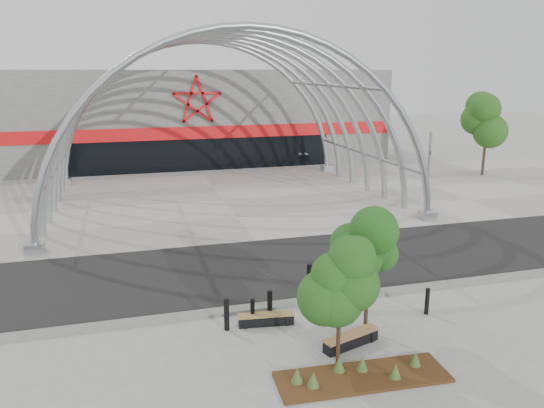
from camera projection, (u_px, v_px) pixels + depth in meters
The scene contains 18 objects.
ground at pixel (302, 300), 19.09m from camera, with size 140.00×140.00×0.00m, color gray.
road at pixel (275, 266), 22.36m from camera, with size 140.00×7.00×0.02m, color black.
forecourt at pixel (223, 200), 33.54m from camera, with size 60.00×17.00×0.04m, color #9D988D.
kerb at pixel (304, 302), 18.85m from camera, with size 60.00×0.50×0.12m, color slate.
arena_building at pixel (187, 114), 49.30m from camera, with size 34.00×15.24×8.00m.
vault_canopy at pixel (223, 200), 33.54m from camera, with size 20.80×15.80×20.36m.
planting_bed at pixel (360, 374), 14.26m from camera, with size 4.76×1.70×0.50m.
signal_pole at pixel (428, 174), 29.07m from camera, with size 0.27×0.68×4.79m.
street_tree_0 at pixel (340, 279), 14.19m from camera, with size 1.61×1.61×3.67m.
street_tree_1 at pixel (369, 248), 16.22m from camera, with size 1.63×1.63×3.85m.
bench_0 at pixel (266, 319), 17.22m from camera, with size 1.88×0.63×0.39m.
bench_1 at pixel (351, 340), 15.89m from camera, with size 1.99×1.02×0.41m.
bollard_0 at pixel (227, 314), 16.81m from camera, with size 0.17×0.17×1.06m, color black.
bollard_1 at pixel (253, 312), 17.21m from camera, with size 0.14×0.14×0.88m, color black.
bollard_2 at pixel (270, 306), 17.42m from camera, with size 0.17×0.17×1.06m, color black.
bollard_3 at pixel (309, 279), 19.59m from camera, with size 0.18×0.18×1.13m, color black.
bollard_4 at pixel (427, 301), 17.92m from camera, with size 0.15×0.15×0.93m, color black.
bg_tree_1 at pixel (487, 121), 40.33m from camera, with size 2.70×2.70×5.91m.
Camera 1 is at (-5.81, -16.68, 8.10)m, focal length 35.00 mm.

